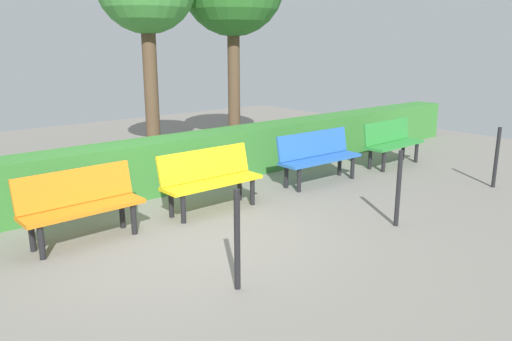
{
  "coord_description": "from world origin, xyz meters",
  "views": [
    {
      "loc": [
        3.14,
        4.92,
        2.29
      ],
      "look_at": [
        -1.33,
        -0.28,
        0.55
      ],
      "focal_mm": 34.94,
      "sensor_mm": 36.0,
      "label": 1
    }
  ],
  "objects_px": {
    "bench_blue": "(318,155)",
    "bench_yellow": "(210,177)",
    "bench_orange": "(80,202)",
    "bench_green": "(391,141)"
  },
  "relations": [
    {
      "from": "bench_green",
      "to": "bench_yellow",
      "type": "bearing_deg",
      "value": -2.91
    },
    {
      "from": "bench_blue",
      "to": "bench_orange",
      "type": "height_order",
      "value": "same"
    },
    {
      "from": "bench_yellow",
      "to": "bench_orange",
      "type": "bearing_deg",
      "value": -1.58
    },
    {
      "from": "bench_green",
      "to": "bench_orange",
      "type": "xyz_separation_m",
      "value": [
        6.09,
        -0.13,
        -0.0
      ]
    },
    {
      "from": "bench_blue",
      "to": "bench_yellow",
      "type": "xyz_separation_m",
      "value": [
        2.23,
        -0.01,
        -0.0
      ]
    },
    {
      "from": "bench_green",
      "to": "bench_blue",
      "type": "xyz_separation_m",
      "value": [
        2.02,
        -0.07,
        0.0
      ]
    },
    {
      "from": "bench_green",
      "to": "bench_blue",
      "type": "distance_m",
      "value": 2.02
    },
    {
      "from": "bench_yellow",
      "to": "bench_green",
      "type": "bearing_deg",
      "value": 178.93
    },
    {
      "from": "bench_blue",
      "to": "bench_orange",
      "type": "relative_size",
      "value": 1.12
    },
    {
      "from": "bench_blue",
      "to": "bench_green",
      "type": "bearing_deg",
      "value": 179.67
    }
  ]
}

